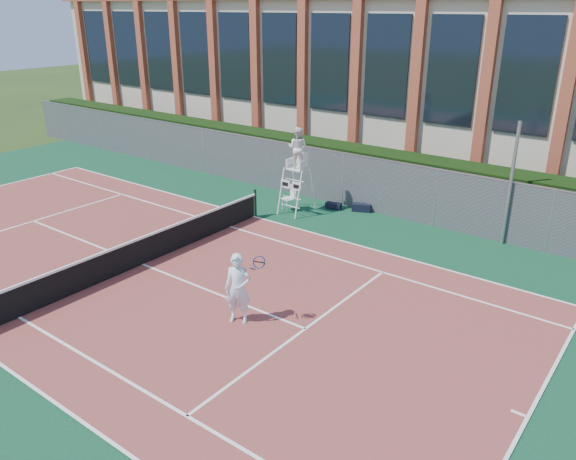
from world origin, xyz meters
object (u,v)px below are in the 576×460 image
Objects in this scene: umpire_chair at (298,150)px; tennis_player at (238,288)px; plastic_chair at (291,196)px; steel_pole at (510,185)px.

tennis_player is (3.81, -7.77, -1.53)m from umpire_chair.
tennis_player is at bearing -63.88° from umpire_chair.
umpire_chair is 1.93m from plastic_chair.
tennis_player is at bearing -62.03° from plastic_chair.
plastic_chair is at bearing 117.97° from tennis_player.
tennis_player is (-3.81, -9.43, -1.15)m from steel_pole.
umpire_chair reaches higher than tennis_player.
plastic_chair is 0.53× the size of tennis_player.
plastic_chair is at bearing -173.38° from umpire_chair.
umpire_chair is at bearing -167.75° from steel_pole.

